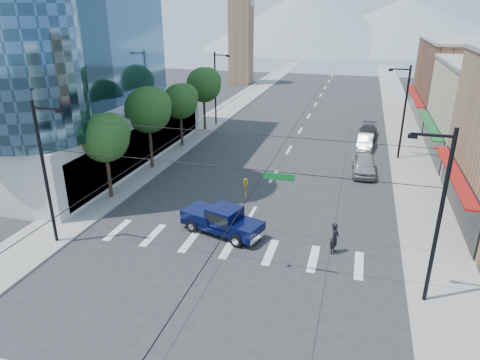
# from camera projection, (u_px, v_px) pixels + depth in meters

# --- Properties ---
(ground) EXTENTS (160.00, 160.00, 0.00)m
(ground) POSITION_uv_depth(u_px,v_px,m) (225.00, 259.00, 25.12)
(ground) COLOR #28282B
(ground) RESTS_ON ground
(sidewalk_left) EXTENTS (4.00, 120.00, 0.15)m
(sidewalk_left) POSITION_uv_depth(u_px,v_px,m) (230.00, 107.00, 63.88)
(sidewalk_left) COLOR gray
(sidewalk_left) RESTS_ON ground
(sidewalk_right) EXTENTS (4.00, 120.00, 0.15)m
(sidewalk_right) POSITION_uv_depth(u_px,v_px,m) (399.00, 118.00, 57.78)
(sidewalk_right) COLOR gray
(sidewalk_right) RESTS_ON ground
(shop_far) EXTENTS (12.00, 18.00, 10.00)m
(shop_far) POSITION_uv_depth(u_px,v_px,m) (472.00, 84.00, 53.92)
(shop_far) COLOR brown
(shop_far) RESTS_ON ground
(clock_tower) EXTENTS (4.80, 4.80, 20.40)m
(clock_tower) POSITION_uv_depth(u_px,v_px,m) (241.00, 27.00, 80.76)
(clock_tower) COLOR #8C6B4C
(clock_tower) RESTS_ON ground
(mountain_left) EXTENTS (80.00, 80.00, 22.00)m
(mountain_left) POSITION_uv_depth(u_px,v_px,m) (309.00, 17.00, 158.86)
(mountain_left) COLOR gray
(mountain_left) RESTS_ON ground
(mountain_right) EXTENTS (90.00, 90.00, 18.00)m
(mountain_right) POSITION_uv_depth(u_px,v_px,m) (406.00, 23.00, 159.65)
(mountain_right) COLOR gray
(mountain_right) RESTS_ON ground
(tree_near) EXTENTS (3.65, 3.64, 6.71)m
(tree_near) POSITION_uv_depth(u_px,v_px,m) (107.00, 136.00, 31.53)
(tree_near) COLOR black
(tree_near) RESTS_ON ground
(tree_midnear) EXTENTS (4.09, 4.09, 7.52)m
(tree_midnear) POSITION_uv_depth(u_px,v_px,m) (150.00, 108.00, 37.56)
(tree_midnear) COLOR black
(tree_midnear) RESTS_ON ground
(tree_midfar) EXTENTS (3.65, 3.64, 6.71)m
(tree_midfar) POSITION_uv_depth(u_px,v_px,m) (182.00, 100.00, 44.04)
(tree_midfar) COLOR black
(tree_midfar) RESTS_ON ground
(tree_far) EXTENTS (4.09, 4.09, 7.52)m
(tree_far) POSITION_uv_depth(u_px,v_px,m) (205.00, 84.00, 50.07)
(tree_far) COLOR black
(tree_far) RESTS_ON ground
(signal_rig) EXTENTS (21.80, 0.20, 9.00)m
(signal_rig) POSITION_uv_depth(u_px,v_px,m) (222.00, 194.00, 22.46)
(signal_rig) COLOR black
(signal_rig) RESTS_ON ground
(lamp_pole_nw) EXTENTS (2.00, 0.25, 9.00)m
(lamp_pole_nw) POSITION_uv_depth(u_px,v_px,m) (216.00, 86.00, 52.80)
(lamp_pole_nw) COLOR black
(lamp_pole_nw) RESTS_ON ground
(lamp_pole_ne) EXTENTS (2.00, 0.25, 9.00)m
(lamp_pole_ne) POSITION_uv_depth(u_px,v_px,m) (403.00, 109.00, 40.24)
(lamp_pole_ne) COLOR black
(lamp_pole_ne) RESTS_ON ground
(pickup_truck) EXTENTS (5.88, 3.51, 1.88)m
(pickup_truck) POSITION_uv_depth(u_px,v_px,m) (222.00, 220.00, 27.76)
(pickup_truck) COLOR #070C33
(pickup_truck) RESTS_ON ground
(pedestrian) EXTENTS (0.66, 0.83, 2.00)m
(pedestrian) POSITION_uv_depth(u_px,v_px,m) (335.00, 238.00, 25.48)
(pedestrian) COLOR black
(pedestrian) RESTS_ON ground
(parked_car_near) EXTENTS (2.18, 5.04, 1.69)m
(parked_car_near) POSITION_uv_depth(u_px,v_px,m) (364.00, 165.00, 37.98)
(parked_car_near) COLOR #9C9BA0
(parked_car_near) RESTS_ON ground
(parked_car_mid) EXTENTS (1.70, 4.48, 1.46)m
(parked_car_mid) POSITION_uv_depth(u_px,v_px,m) (365.00, 141.00, 45.08)
(parked_car_mid) COLOR silver
(parked_car_mid) RESTS_ON ground
(parked_car_far) EXTENTS (2.29, 4.92, 1.39)m
(parked_car_far) POSITION_uv_depth(u_px,v_px,m) (368.00, 132.00, 48.87)
(parked_car_far) COLOR #2C2C2F
(parked_car_far) RESTS_ON ground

